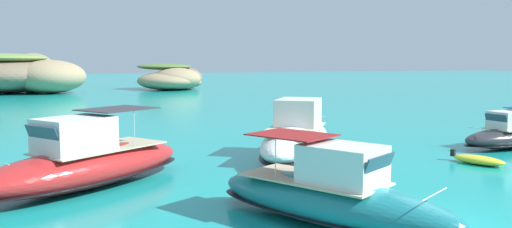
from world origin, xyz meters
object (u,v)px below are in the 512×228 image
islet_large (10,74)px  motorboat_teal (331,197)px  dinghy_tender (479,160)px  motorboat_charcoal (511,135)px  islet_small (174,79)px  motorboat_red (85,164)px  motorboat_white (297,137)px

islet_large → motorboat_teal: islet_large is taller
islet_large → motorboat_teal: bearing=-77.5°
islet_large → dinghy_tender: (28.54, -70.88, -2.89)m
motorboat_charcoal → dinghy_tender: bearing=-150.1°
motorboat_teal → motorboat_charcoal: bearing=27.5°
islet_small → motorboat_red: size_ratio=1.80×
dinghy_tender → motorboat_teal: bearing=-153.6°
islet_large → motorboat_red: (9.74, -68.99, -2.12)m
motorboat_red → motorboat_charcoal: bearing=3.0°
islet_small → motorboat_teal: size_ratio=2.00×
motorboat_charcoal → dinghy_tender: size_ratio=2.70×
islet_small → motorboat_charcoal: islet_small is taller
motorboat_teal → dinghy_tender: 12.88m
motorboat_teal → motorboat_charcoal: (17.02, 8.87, -0.12)m
motorboat_white → motorboat_teal: bearing=-109.2°
motorboat_white → islet_small: bearing=84.8°
islet_large → dinghy_tender: islet_large is taller
islet_small → dinghy_tender: 71.95m
motorboat_teal → motorboat_red: size_ratio=0.90×
motorboat_charcoal → islet_small: bearing=95.9°
islet_large → islet_small: size_ratio=1.51×
motorboat_teal → dinghy_tender: motorboat_teal is taller
motorboat_teal → dinghy_tender: bearing=26.4°
motorboat_white → motorboat_charcoal: size_ratio=1.36×
dinghy_tender → motorboat_white: bearing=146.5°
islet_small → motorboat_teal: islet_small is taller
motorboat_teal → motorboat_charcoal: size_ratio=1.16×
motorboat_white → motorboat_red: (-11.04, -3.24, -0.05)m
motorboat_white → motorboat_charcoal: 13.41m
islet_small → motorboat_charcoal: 69.12m
motorboat_white → dinghy_tender: 9.34m
motorboat_white → motorboat_charcoal: motorboat_white is taller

